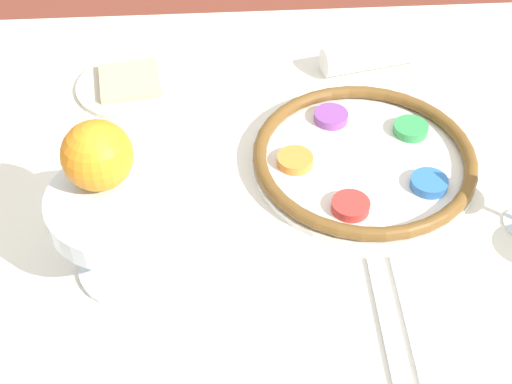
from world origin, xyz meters
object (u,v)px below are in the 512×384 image
(bread_plate, at_px, (130,84))
(fruit_stand, at_px, (124,215))
(orange_fruit, at_px, (97,155))
(napkin_roll, at_px, (369,55))
(seder_plate, at_px, (364,158))

(bread_plate, bearing_deg, fruit_stand, 93.96)
(orange_fruit, distance_m, napkin_roll, 0.58)
(fruit_stand, distance_m, orange_fruit, 0.08)
(bread_plate, bearing_deg, napkin_roll, -175.51)
(bread_plate, bearing_deg, orange_fruit, 90.71)
(seder_plate, distance_m, fruit_stand, 0.38)
(orange_fruit, bearing_deg, napkin_roll, -135.70)
(orange_fruit, bearing_deg, seder_plate, -157.61)
(seder_plate, distance_m, orange_fruit, 0.41)
(fruit_stand, height_order, bread_plate, fruit_stand)
(seder_plate, relative_size, orange_fruit, 3.91)
(seder_plate, xyz_separation_m, bread_plate, (0.35, -0.21, -0.01))
(orange_fruit, relative_size, bread_plate, 0.47)
(bread_plate, xyz_separation_m, napkin_roll, (-0.40, -0.03, 0.02))
(fruit_stand, bearing_deg, seder_plate, -152.73)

